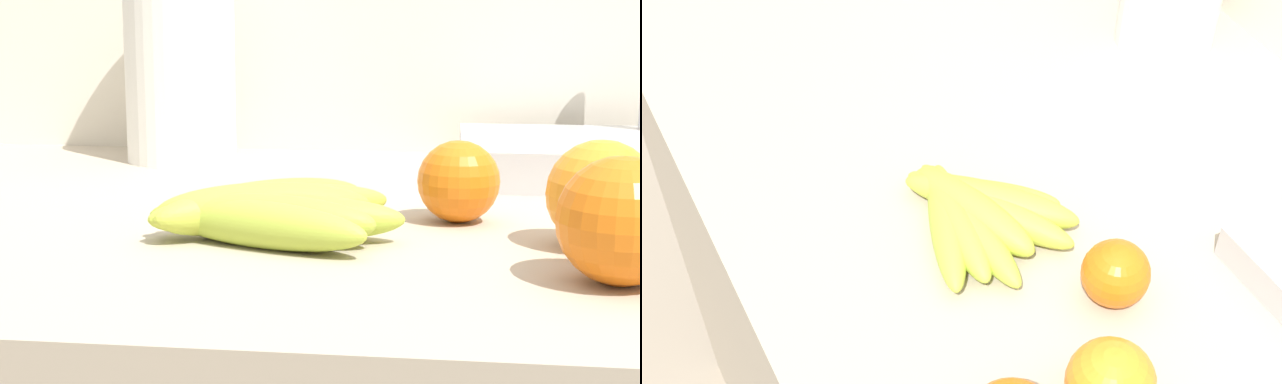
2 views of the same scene
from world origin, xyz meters
The scene contains 3 objects.
banana_bunch centered at (-0.23, -0.11, 0.90)m, with size 0.20×0.18×0.04m.
orange_right centered at (0.02, -0.11, 0.92)m, with size 0.08×0.08×0.08m, color orange.
orange_back_left centered at (-0.08, -0.04, 0.91)m, with size 0.07×0.07×0.07m, color orange.
Camera 2 is at (0.36, -0.44, 1.63)m, focal length 53.90 mm.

